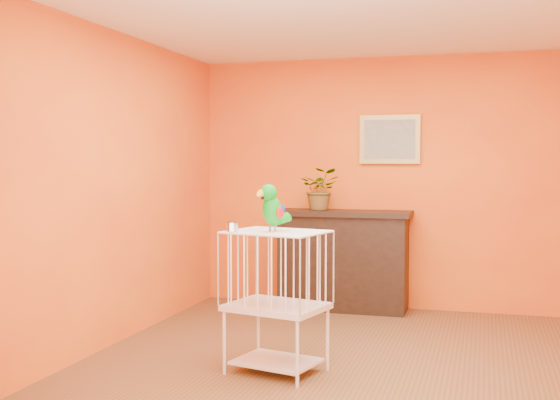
% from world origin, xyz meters
% --- Properties ---
extents(ground, '(4.50, 4.50, 0.00)m').
position_xyz_m(ground, '(0.00, 0.00, 0.00)').
color(ground, brown).
rests_on(ground, ground).
extents(room_shell, '(4.50, 4.50, 4.50)m').
position_xyz_m(room_shell, '(0.00, 0.00, 1.58)').
color(room_shell, orange).
rests_on(room_shell, ground).
extents(console_cabinet, '(1.38, 0.49, 1.02)m').
position_xyz_m(console_cabinet, '(-0.44, 2.01, 0.51)').
color(console_cabinet, black).
rests_on(console_cabinet, ground).
extents(potted_plant, '(0.45, 0.48, 0.34)m').
position_xyz_m(potted_plant, '(-0.68, 2.06, 1.19)').
color(potted_plant, '#26722D').
rests_on(potted_plant, console_cabinet).
extents(framed_picture, '(0.62, 0.04, 0.50)m').
position_xyz_m(framed_picture, '(0.00, 2.22, 1.75)').
color(framed_picture, olive).
rests_on(framed_picture, room_shell).
extents(birdcage, '(0.76, 0.65, 1.02)m').
position_xyz_m(birdcage, '(-0.48, -0.26, 0.53)').
color(birdcage, white).
rests_on(birdcage, ground).
extents(feed_cup, '(0.09, 0.09, 0.06)m').
position_xyz_m(feed_cup, '(-0.77, -0.38, 1.06)').
color(feed_cup, silver).
rests_on(feed_cup, birdcage).
extents(parrot, '(0.22, 0.29, 0.34)m').
position_xyz_m(parrot, '(-0.50, -0.29, 1.19)').
color(parrot, '#59544C').
rests_on(parrot, birdcage).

